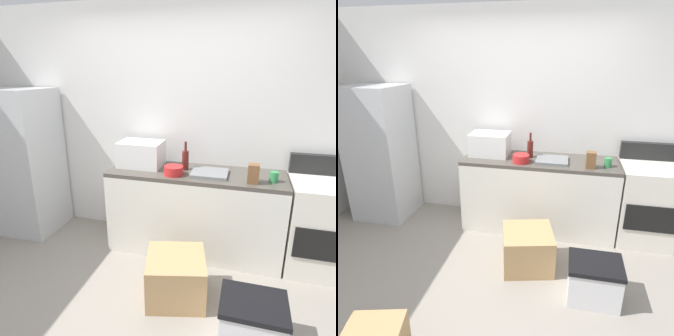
% 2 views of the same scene
% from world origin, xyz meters
% --- Properties ---
extents(ground_plane, '(6.00, 6.00, 0.00)m').
position_xyz_m(ground_plane, '(0.00, 0.00, 0.00)').
color(ground_plane, gray).
extents(wall_back, '(5.00, 0.10, 2.60)m').
position_xyz_m(wall_back, '(0.00, 1.55, 1.30)').
color(wall_back, silver).
rests_on(wall_back, ground_plane).
extents(kitchen_counter, '(1.80, 0.60, 0.90)m').
position_xyz_m(kitchen_counter, '(0.30, 1.20, 0.45)').
color(kitchen_counter, silver).
rests_on(kitchen_counter, ground_plane).
extents(refrigerator, '(0.68, 0.66, 1.71)m').
position_xyz_m(refrigerator, '(-1.75, 1.15, 0.85)').
color(refrigerator, silver).
rests_on(refrigerator, ground_plane).
extents(stove_oven, '(0.60, 0.61, 1.10)m').
position_xyz_m(stove_oven, '(1.52, 1.21, 0.47)').
color(stove_oven, silver).
rests_on(stove_oven, ground_plane).
extents(microwave, '(0.46, 0.34, 0.27)m').
position_xyz_m(microwave, '(-0.31, 1.25, 1.04)').
color(microwave, white).
rests_on(microwave, kitchen_counter).
extents(sink_basin, '(0.36, 0.32, 0.03)m').
position_xyz_m(sink_basin, '(0.45, 1.16, 0.92)').
color(sink_basin, slate).
rests_on(sink_basin, kitchen_counter).
extents(wine_bottle, '(0.07, 0.07, 0.30)m').
position_xyz_m(wine_bottle, '(0.18, 1.25, 1.01)').
color(wine_bottle, '#591E19').
rests_on(wine_bottle, kitchen_counter).
extents(coffee_mug, '(0.08, 0.08, 0.10)m').
position_xyz_m(coffee_mug, '(1.05, 1.10, 0.95)').
color(coffee_mug, '#338C4C').
rests_on(coffee_mug, kitchen_counter).
extents(knife_block, '(0.10, 0.10, 0.18)m').
position_xyz_m(knife_block, '(0.86, 1.03, 0.99)').
color(knife_block, brown).
rests_on(knife_block, kitchen_counter).
extents(mixing_bowl, '(0.19, 0.19, 0.09)m').
position_xyz_m(mixing_bowl, '(0.10, 1.05, 0.95)').
color(mixing_bowl, red).
rests_on(mixing_bowl, kitchen_counter).
extents(cardboard_box_large, '(0.59, 0.58, 0.40)m').
position_xyz_m(cardboard_box_large, '(0.28, 0.42, 0.20)').
color(cardboard_box_large, tan).
rests_on(cardboard_box_large, ground_plane).
extents(storage_bin, '(0.46, 0.36, 0.38)m').
position_xyz_m(storage_bin, '(0.92, 0.10, 0.19)').
color(storage_bin, silver).
rests_on(storage_bin, ground_plane).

